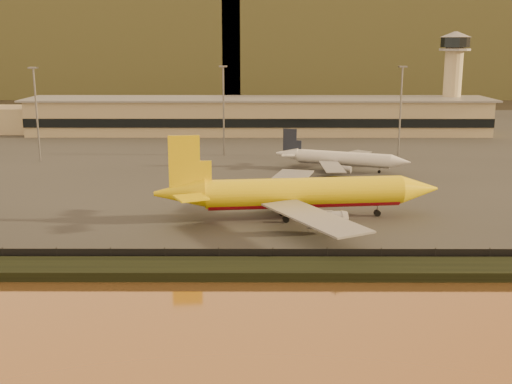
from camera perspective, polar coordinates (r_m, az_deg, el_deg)
ground at (r=107.98m, az=0.28°, el=-4.12°), size 900.00×900.00×0.00m
embankment at (r=91.65m, az=0.31°, el=-6.87°), size 320.00×7.00×1.40m
tarmac at (r=200.66m, az=0.23°, el=4.02°), size 320.00×220.00×0.20m
perimeter_fence at (r=95.22m, az=0.30°, el=-5.70°), size 300.00×0.05×2.20m
terminal_building at (r=230.53m, az=-3.42°, el=6.74°), size 202.00×25.00×12.60m
control_tower at (r=244.61m, az=17.12°, el=10.19°), size 11.20×11.20×35.50m
apron_light_masts at (r=179.48m, az=5.08°, el=7.91°), size 152.20×12.20×25.40m
distant_hills at (r=443.55m, az=-2.56°, el=13.11°), size 470.00×160.00×70.00m
dhl_cargo_jet at (r=118.12m, az=3.87°, el=-0.14°), size 53.11×51.67×15.86m
white_narrowbody_jet at (r=164.40m, az=7.57°, el=2.95°), size 33.65×31.85×10.01m
gse_vehicle_yellow at (r=132.88m, az=3.00°, el=-0.35°), size 4.00×2.71×1.65m
gse_vehicle_white at (r=140.65m, az=-6.05°, el=0.34°), size 3.63×1.73×1.61m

